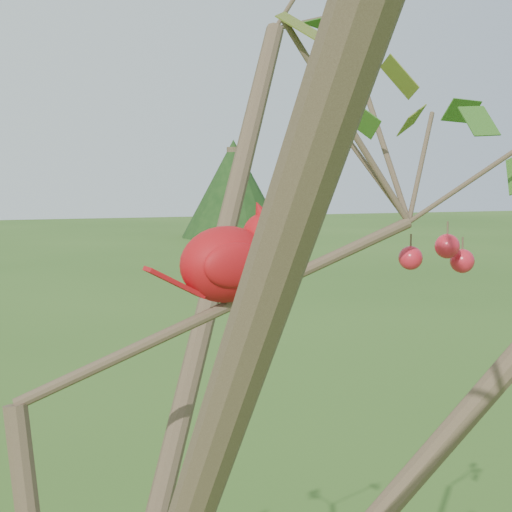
# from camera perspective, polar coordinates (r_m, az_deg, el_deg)

# --- Properties ---
(crabapple_tree) EXTENTS (2.35, 2.05, 2.95)m
(crabapple_tree) POSITION_cam_1_polar(r_m,az_deg,el_deg) (1.03, -12.95, -2.81)
(crabapple_tree) COLOR #463626
(crabapple_tree) RESTS_ON ground
(cardinal) EXTENTS (0.24, 0.13, 0.17)m
(cardinal) POSITION_cam_1_polar(r_m,az_deg,el_deg) (1.17, -1.83, -0.29)
(cardinal) COLOR #B30F18
(cardinal) RESTS_ON ground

